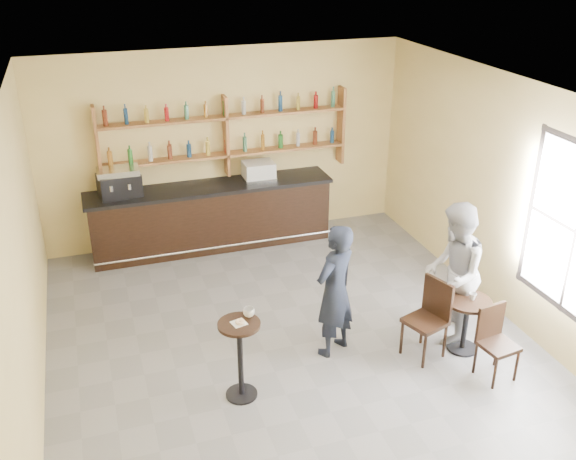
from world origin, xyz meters
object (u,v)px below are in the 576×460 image
object	(u,v)px
man_main	(335,291)
cafe_table	(465,325)
pastry_case	(259,171)
bar_counter	(212,216)
espresso_machine	(119,182)
patron_second	(453,273)
pedestal_table	(240,360)
chair_west	(425,321)
chair_south	(498,345)

from	to	relation	value
man_main	cafe_table	size ratio (longest dim) A/B	2.40
cafe_table	pastry_case	bearing A→B (deg)	111.76
bar_counter	espresso_machine	bearing A→B (deg)	180.00
espresso_machine	pastry_case	bearing A→B (deg)	-8.00
espresso_machine	man_main	distance (m)	4.07
espresso_machine	patron_second	size ratio (longest dim) A/B	0.34
pedestal_table	patron_second	distance (m)	2.89
pastry_case	chair_west	distance (m)	4.03
cafe_table	chair_west	distance (m)	0.57
pastry_case	pedestal_table	world-z (taller)	pastry_case
chair_south	patron_second	bearing A→B (deg)	87.42
man_main	cafe_table	xyz separation A→B (m)	(1.57, -0.49, -0.50)
pastry_case	chair_south	distance (m)	4.83
pastry_case	chair_west	xyz separation A→B (m)	(1.00, -3.84, -0.73)
pastry_case	patron_second	bearing A→B (deg)	-72.72
espresso_machine	cafe_table	world-z (taller)	espresso_machine
pedestal_table	patron_second	bearing A→B (deg)	6.42
espresso_machine	chair_south	distance (m)	5.96
espresso_machine	pastry_case	distance (m)	2.23
pedestal_table	chair_south	size ratio (longest dim) A/B	1.08
chair_south	patron_second	world-z (taller)	patron_second
espresso_machine	chair_west	bearing A→B (deg)	-57.92
man_main	chair_south	distance (m)	2.00
man_main	pastry_case	bearing A→B (deg)	-120.24
man_main	patron_second	world-z (taller)	patron_second
bar_counter	pedestal_table	bearing A→B (deg)	-97.51
espresso_machine	chair_south	world-z (taller)	espresso_machine
man_main	patron_second	distance (m)	1.54
cafe_table	patron_second	world-z (taller)	patron_second
espresso_machine	chair_south	bearing A→B (deg)	-57.53
cafe_table	chair_south	world-z (taller)	chair_south
espresso_machine	man_main	world-z (taller)	man_main
chair_west	espresso_machine	bearing A→B (deg)	-158.73
espresso_machine	patron_second	distance (m)	5.17
patron_second	bar_counter	bearing A→B (deg)	-113.45
pedestal_table	chair_west	bearing A→B (deg)	0.91
pedestal_table	cafe_table	distance (m)	2.88
espresso_machine	cafe_table	distance (m)	5.50
cafe_table	pedestal_table	bearing A→B (deg)	179.74
pedestal_table	cafe_table	size ratio (longest dim) A/B	1.35
man_main	patron_second	bearing A→B (deg)	144.09
chair_west	chair_south	xyz separation A→B (m)	(0.60, -0.65, -0.05)
espresso_machine	cafe_table	xyz separation A→B (m)	(3.78, -3.89, -0.94)
pedestal_table	man_main	bearing A→B (deg)	20.08
pedestal_table	chair_south	world-z (taller)	pedestal_table
pastry_case	chair_south	world-z (taller)	pastry_case
pastry_case	man_main	distance (m)	3.41
cafe_table	chair_west	bearing A→B (deg)	174.81
bar_counter	pedestal_table	distance (m)	3.91
man_main	patron_second	xyz separation A→B (m)	(1.53, -0.16, 0.06)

